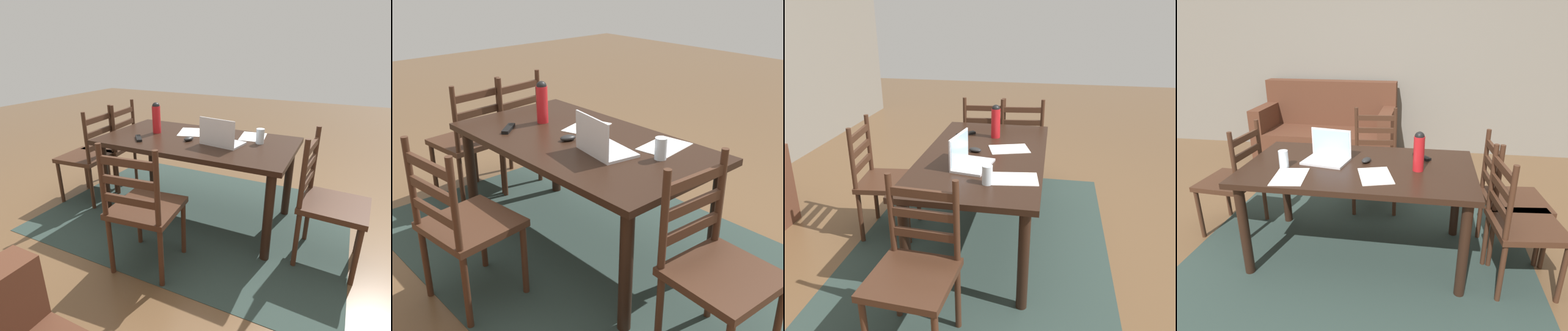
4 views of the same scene
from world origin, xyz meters
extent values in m
plane|color=brown|center=(0.00, 0.00, 0.00)|extent=(14.00, 14.00, 0.00)
cube|color=#283833|center=(0.00, 0.00, 0.00)|extent=(2.63, 1.95, 0.01)
cube|color=slate|center=(0.00, 2.63, 1.35)|extent=(8.00, 0.12, 2.70)
cube|color=black|center=(0.00, 0.00, 0.72)|extent=(1.65, 0.91, 0.04)
cylinder|color=black|center=(-0.74, -0.37, 0.35)|extent=(0.07, 0.07, 0.70)
cylinder|color=black|center=(0.74, -0.37, 0.35)|extent=(0.07, 0.07, 0.70)
cylinder|color=black|center=(-0.74, 0.37, 0.35)|extent=(0.07, 0.07, 0.70)
cylinder|color=black|center=(0.74, 0.37, 0.35)|extent=(0.07, 0.07, 0.70)
cube|color=#3D2316|center=(1.15, -0.18, 0.45)|extent=(0.49, 0.49, 0.04)
cylinder|color=#3D2316|center=(1.32, 0.03, 0.21)|extent=(0.04, 0.04, 0.43)
cylinder|color=#3D2316|center=(1.37, -0.35, 0.21)|extent=(0.04, 0.04, 0.43)
cylinder|color=#3D2316|center=(0.94, -0.02, 0.21)|extent=(0.04, 0.04, 0.43)
cylinder|color=#3D2316|center=(0.99, -0.39, 0.21)|extent=(0.04, 0.04, 0.43)
cylinder|color=#3D2316|center=(0.93, -0.02, 0.70)|extent=(0.04, 0.04, 0.50)
cylinder|color=#3D2316|center=(0.98, -0.39, 0.70)|extent=(0.04, 0.04, 0.50)
cube|color=#3D2316|center=(0.96, -0.21, 0.60)|extent=(0.07, 0.36, 0.05)
cube|color=#3D2316|center=(0.96, -0.21, 0.72)|extent=(0.07, 0.36, 0.05)
cube|color=#3D2316|center=(0.96, -0.21, 0.85)|extent=(0.07, 0.36, 0.05)
cube|color=#3D2316|center=(0.00, 0.78, 0.45)|extent=(0.48, 0.48, 0.04)
cylinder|color=#3D2316|center=(0.21, 0.61, 0.21)|extent=(0.04, 0.04, 0.43)
cylinder|color=#3D2316|center=(-0.17, 0.57, 0.21)|extent=(0.04, 0.04, 0.43)
cylinder|color=#3D2316|center=(0.17, 0.99, 0.21)|extent=(0.04, 0.04, 0.43)
cylinder|color=#3D2316|center=(-0.21, 0.95, 0.21)|extent=(0.04, 0.04, 0.43)
cylinder|color=#3D2316|center=(0.17, 1.00, 0.70)|extent=(0.04, 0.04, 0.50)
cylinder|color=#3D2316|center=(-0.21, 0.96, 0.70)|extent=(0.04, 0.04, 0.50)
cube|color=#3D2316|center=(-0.02, 0.98, 0.60)|extent=(0.36, 0.06, 0.05)
cube|color=#3D2316|center=(-0.02, 0.98, 0.72)|extent=(0.36, 0.06, 0.05)
cube|color=#3D2316|center=(-0.02, 0.98, 0.85)|extent=(0.36, 0.06, 0.05)
cube|color=#3D2316|center=(-1.15, 0.18, 0.45)|extent=(0.47, 0.47, 0.04)
cylinder|color=#3D2316|center=(-1.36, 0.00, 0.21)|extent=(0.04, 0.04, 0.43)
cylinder|color=#3D2316|center=(-1.33, 0.38, 0.21)|extent=(0.04, 0.04, 0.43)
cylinder|color=#3D2316|center=(-0.98, -0.02, 0.21)|extent=(0.04, 0.04, 0.43)
cylinder|color=#3D2316|center=(-0.95, 0.36, 0.21)|extent=(0.04, 0.04, 0.43)
cylinder|color=#3D2316|center=(-0.97, -0.02, 0.70)|extent=(0.04, 0.04, 0.50)
cylinder|color=#3D2316|center=(-0.94, 0.36, 0.70)|extent=(0.04, 0.04, 0.50)
cube|color=#3D2316|center=(-0.95, 0.17, 0.60)|extent=(0.05, 0.36, 0.05)
cube|color=#3D2316|center=(-0.95, 0.17, 0.72)|extent=(0.05, 0.36, 0.05)
cube|color=#3D2316|center=(-0.95, 0.17, 0.85)|extent=(0.05, 0.36, 0.05)
cube|color=#3D2316|center=(1.15, 0.18, 0.45)|extent=(0.48, 0.48, 0.04)
cylinder|color=#3D2316|center=(1.33, 0.39, 0.21)|extent=(0.04, 0.04, 0.43)
cylinder|color=#3D2316|center=(1.36, 0.01, 0.21)|extent=(0.04, 0.04, 0.43)
cylinder|color=#3D2316|center=(0.95, 0.35, 0.21)|extent=(0.04, 0.04, 0.43)
cylinder|color=#3D2316|center=(0.98, -0.02, 0.21)|extent=(0.04, 0.04, 0.43)
cylinder|color=#3D2316|center=(0.94, 0.35, 0.70)|extent=(0.04, 0.04, 0.50)
cylinder|color=#3D2316|center=(0.97, -0.03, 0.70)|extent=(0.04, 0.04, 0.50)
cube|color=#3D2316|center=(0.95, 0.16, 0.60)|extent=(0.06, 0.36, 0.05)
cube|color=#3D2316|center=(0.95, 0.16, 0.72)|extent=(0.06, 0.36, 0.05)
cube|color=#3D2316|center=(0.95, 0.16, 0.85)|extent=(0.06, 0.36, 0.05)
cube|color=#512D1E|center=(-0.85, 2.08, 0.20)|extent=(1.80, 0.80, 0.40)
cube|color=#512D1E|center=(-0.85, 2.38, 0.70)|extent=(1.80, 0.20, 0.60)
cube|color=#512D1E|center=(-0.03, 2.08, 0.55)|extent=(0.16, 0.80, 0.30)
cube|color=#512D1E|center=(-1.67, 2.08, 0.55)|extent=(0.16, 0.80, 0.30)
cube|color=silver|center=(-0.25, 0.03, 0.74)|extent=(0.35, 0.27, 0.02)
cube|color=silver|center=(-0.24, 0.13, 0.86)|extent=(0.32, 0.06, 0.21)
cube|color=#A5CCEA|center=(-0.24, 0.13, 0.86)|extent=(0.29, 0.05, 0.19)
cylinder|color=red|center=(0.43, -0.03, 0.86)|extent=(0.08, 0.08, 0.25)
sphere|color=black|center=(0.43, -0.03, 0.98)|extent=(0.07, 0.07, 0.07)
cylinder|color=silver|center=(-0.52, -0.11, 0.80)|extent=(0.07, 0.07, 0.12)
ellipsoid|color=black|center=(0.04, 0.08, 0.75)|extent=(0.08, 0.11, 0.03)
cube|color=black|center=(0.45, 0.23, 0.75)|extent=(0.14, 0.16, 0.02)
cube|color=white|center=(-0.42, -0.28, 0.74)|extent=(0.25, 0.32, 0.00)
cube|color=white|center=(0.15, -0.17, 0.74)|extent=(0.29, 0.35, 0.00)
camera|label=1|loc=(-1.14, 2.33, 1.49)|focal=28.54mm
camera|label=2|loc=(-2.07, 1.81, 1.74)|focal=44.28mm
camera|label=3|loc=(-2.79, -0.49, 1.79)|focal=37.06mm
camera|label=4|loc=(0.47, -2.31, 1.66)|focal=32.19mm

